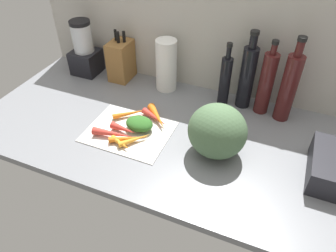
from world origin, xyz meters
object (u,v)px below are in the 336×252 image
object	(u,v)px
bottle_3	(289,87)
carrot_1	(131,113)
carrot_0	(121,143)
carrot_4	(123,129)
carrot_7	(135,139)
blender_appliance	(85,51)
carrot_3	(155,118)
paper_towel_roll	(166,65)
bottle_0	(225,80)
carrot_5	(129,138)
bottle_1	(247,76)
winter_squash	(217,131)
knife_block	(121,60)
carrot_6	(113,134)
bottle_2	(266,83)
cutting_board	(129,131)
carrot_2	(157,117)

from	to	relation	value
bottle_3	carrot_1	bearing A→B (deg)	-157.46
carrot_0	carrot_4	world-z (taller)	carrot_4
carrot_4	carrot_7	size ratio (longest dim) A/B	0.82
blender_appliance	carrot_3	bearing A→B (deg)	-26.14
paper_towel_roll	bottle_3	world-z (taller)	bottle_3
carrot_0	bottle_0	distance (cm)	55.00
carrot_5	bottle_1	world-z (taller)	bottle_1
bottle_1	winter_squash	bearing A→B (deg)	-94.53
winter_squash	knife_block	xyz separation A→B (cm)	(-60.99, 35.57, -0.48)
carrot_7	paper_towel_roll	xyz separation A→B (cm)	(-4.60, 43.10, 10.74)
carrot_1	carrot_4	size ratio (longest dim) A/B	1.45
carrot_3	carrot_6	size ratio (longest dim) A/B	0.86
knife_block	bottle_3	world-z (taller)	bottle_3
carrot_3	bottle_2	xyz separation A→B (cm)	(40.99, 26.36, 12.40)
cutting_board	bottle_0	world-z (taller)	bottle_0
cutting_board	carrot_4	distance (cm)	3.01
carrot_4	winter_squash	world-z (taller)	winter_squash
bottle_1	carrot_3	bearing A→B (deg)	-139.36
bottle_0	bottle_1	world-z (taller)	bottle_1
blender_appliance	carrot_4	bearing A→B (deg)	-41.21
carrot_4	bottle_0	bearing A→B (deg)	49.47
carrot_0	bottle_2	size ratio (longest dim) A/B	0.29
carrot_7	knife_block	size ratio (longest dim) A/B	0.55
carrot_0	blender_appliance	bearing A→B (deg)	135.39
carrot_5	bottle_1	size ratio (longest dim) A/B	0.45
cutting_board	carrot_3	xyz separation A→B (cm)	(7.38, 10.57, 1.89)
carrot_2	bottle_1	distance (cm)	43.52
carrot_1	bottle_3	size ratio (longest dim) A/B	0.44
carrot_3	blender_appliance	xyz separation A→B (cm)	(-51.94, 25.49, 9.95)
cutting_board	carrot_0	bearing A→B (deg)	-81.06
carrot_1	bottle_2	xyz separation A→B (cm)	(52.32, 27.13, 12.69)
winter_squash	bottle_1	distance (cm)	36.30
bottle_3	cutting_board	bearing A→B (deg)	-148.47
carrot_3	carrot_6	world-z (taller)	carrot_6
carrot_2	blender_appliance	xyz separation A→B (cm)	(-52.74, 24.86, 9.65)
carrot_4	carrot_7	distance (cm)	8.03
bottle_1	carrot_6	bearing A→B (deg)	-134.64
carrot_1	bottle_0	bearing A→B (deg)	37.17
winter_squash	bottle_1	world-z (taller)	bottle_1
winter_squash	bottle_3	world-z (taller)	bottle_3
bottle_1	bottle_2	distance (cm)	8.82
bottle_2	bottle_3	xyz separation A→B (cm)	(9.27, -1.57, 1.32)
carrot_3	bottle_3	size ratio (longest dim) A/B	0.39
blender_appliance	bottle_0	size ratio (longest dim) A/B	0.94
carrot_0	paper_towel_roll	xyz separation A→B (cm)	(-0.41, 47.29, 10.75)
carrot_1	paper_towel_roll	size ratio (longest dim) A/B	0.65
carrot_2	blender_appliance	world-z (taller)	blender_appliance
carrot_6	winter_squash	xyz separation A→B (cm)	(40.94, 8.47, 8.25)
cutting_board	bottle_2	distance (cm)	62.51
carrot_0	knife_block	distance (cm)	54.45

